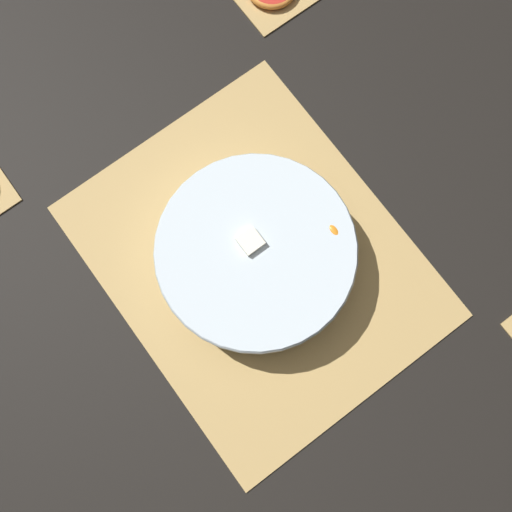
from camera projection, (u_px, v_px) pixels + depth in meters
name	position (u px, v px, depth m)	size (l,w,h in m)	color
ground_plane	(256.00, 261.00, 0.87)	(6.00, 6.00, 0.00)	black
bamboo_mat_center	(256.00, 260.00, 0.87)	(0.50, 0.40, 0.01)	tan
fruit_salad_bowl	(256.00, 254.00, 0.82)	(0.28, 0.28, 0.08)	silver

